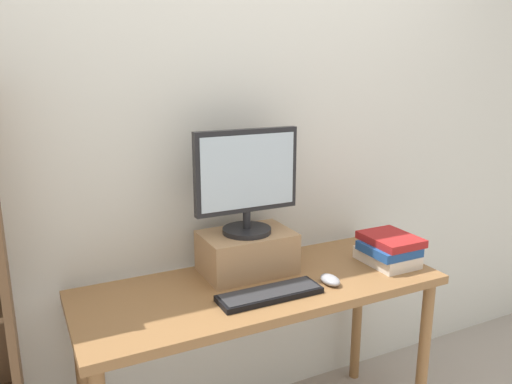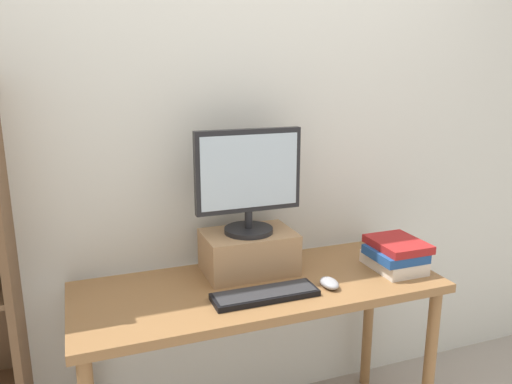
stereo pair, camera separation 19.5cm
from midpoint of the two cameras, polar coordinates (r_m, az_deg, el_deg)
The scene contains 7 objects.
back_wall at distance 2.21m, azimuth -6.28°, elevation 5.78°, with size 7.00×0.08×2.60m.
desk at distance 2.07m, azimuth -2.20°, elevation -12.81°, with size 1.46×0.57×0.78m.
riser_box at distance 2.11m, azimuth -3.63°, elevation -6.91°, with size 0.38×0.25×0.17m.
computer_monitor at distance 2.01m, azimuth -3.75°, elevation 1.48°, with size 0.44×0.20×0.43m.
keyboard at distance 1.91m, azimuth -1.40°, elevation -11.63°, with size 0.40×0.13×0.02m.
computer_mouse at distance 2.02m, azimuth 5.71°, elevation -10.02°, with size 0.06×0.10×0.04m.
book_stack at distance 2.24m, azimuth 12.52°, elevation -6.50°, with size 0.22×0.25×0.13m.
Camera 1 is at (-0.84, -1.65, 1.62)m, focal length 35.00 mm.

